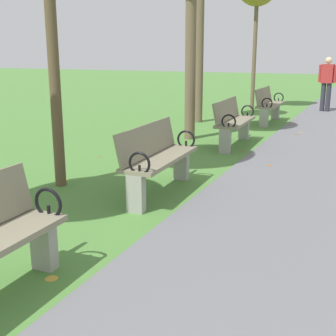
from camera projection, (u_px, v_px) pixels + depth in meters
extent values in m
cube|color=#99968E|center=(44.00, 244.00, 3.82)|extent=(0.20, 0.12, 0.45)
torus|color=black|center=(48.00, 203.00, 3.73)|extent=(0.27, 0.04, 0.27)
cylinder|color=black|center=(49.00, 212.00, 3.75)|extent=(0.03, 0.03, 0.12)
cube|color=gray|center=(161.00, 158.00, 5.78)|extent=(0.50, 1.62, 0.05)
cube|color=gray|center=(148.00, 140.00, 5.79)|extent=(0.18, 1.60, 0.40)
cube|color=#99968E|center=(136.00, 193.00, 5.18)|extent=(0.20, 0.13, 0.45)
cube|color=#99968E|center=(181.00, 164.00, 6.50)|extent=(0.20, 0.13, 0.45)
torus|color=black|center=(139.00, 163.00, 5.05)|extent=(0.27, 0.04, 0.27)
cylinder|color=black|center=(140.00, 170.00, 5.07)|extent=(0.03, 0.03, 0.12)
torus|color=black|center=(186.00, 140.00, 6.41)|extent=(0.27, 0.04, 0.27)
cylinder|color=black|center=(186.00, 145.00, 6.43)|extent=(0.03, 0.03, 0.12)
cube|color=gray|center=(236.00, 122.00, 8.77)|extent=(0.50, 1.62, 0.05)
cube|color=gray|center=(226.00, 110.00, 8.78)|extent=(0.18, 1.60, 0.40)
cube|color=#99968E|center=(225.00, 141.00, 8.17)|extent=(0.20, 0.13, 0.45)
cube|color=#99968E|center=(244.00, 129.00, 9.49)|extent=(0.20, 0.13, 0.45)
torus|color=black|center=(229.00, 122.00, 8.03)|extent=(0.27, 0.04, 0.27)
cylinder|color=black|center=(229.00, 126.00, 8.05)|extent=(0.03, 0.03, 0.12)
torus|color=black|center=(247.00, 111.00, 9.40)|extent=(0.27, 0.04, 0.27)
cylinder|color=black|center=(247.00, 115.00, 9.42)|extent=(0.03, 0.03, 0.12)
cube|color=gray|center=(271.00, 105.00, 11.58)|extent=(0.46, 1.61, 0.05)
cube|color=gray|center=(264.00, 96.00, 11.60)|extent=(0.14, 1.60, 0.40)
cube|color=#99968E|center=(264.00, 118.00, 10.99)|extent=(0.20, 0.12, 0.45)
cube|color=#99968E|center=(275.00, 111.00, 12.30)|extent=(0.20, 0.12, 0.45)
torus|color=black|center=(267.00, 103.00, 10.86)|extent=(0.27, 0.03, 0.27)
cylinder|color=black|center=(267.00, 107.00, 10.88)|extent=(0.03, 0.03, 0.12)
torus|color=black|center=(279.00, 98.00, 12.21)|extent=(0.27, 0.03, 0.27)
cylinder|color=black|center=(278.00, 101.00, 12.23)|extent=(0.03, 0.03, 0.12)
cylinder|color=brown|center=(53.00, 52.00, 5.83)|extent=(0.15, 0.15, 3.59)
cylinder|color=brown|center=(191.00, 55.00, 9.18)|extent=(0.22, 0.22, 3.47)
cylinder|color=brown|center=(200.00, 46.00, 11.42)|extent=(0.20, 0.20, 3.84)
cylinder|color=brown|center=(254.00, 55.00, 14.09)|extent=(0.12, 0.12, 3.40)
cylinder|color=#2D2D38|center=(323.00, 97.00, 13.82)|extent=(0.14, 0.14, 0.85)
cylinder|color=#2D2D38|center=(328.00, 97.00, 13.74)|extent=(0.14, 0.14, 0.85)
cube|color=#B22D2D|center=(328.00, 74.00, 13.60)|extent=(0.37, 0.26, 0.56)
sphere|color=beige|center=(329.00, 60.00, 13.50)|extent=(0.20, 0.20, 0.20)
cylinder|color=#B22D2D|center=(320.00, 73.00, 13.71)|extent=(0.09, 0.09, 0.52)
cylinder|color=#B22D2D|center=(335.00, 74.00, 13.49)|extent=(0.09, 0.09, 0.52)
cylinder|color=#AD6B23|center=(269.00, 165.00, 7.26)|extent=(0.10, 0.10, 0.00)
cylinder|color=#93511E|center=(99.00, 157.00, 7.94)|extent=(0.09, 0.09, 0.00)
cylinder|color=brown|center=(244.00, 151.00, 8.38)|extent=(0.13, 0.13, 0.00)
cylinder|color=brown|center=(234.00, 119.00, 12.41)|extent=(0.10, 0.10, 0.00)
cylinder|color=gold|center=(65.00, 180.00, 6.53)|extent=(0.09, 0.09, 0.00)
cylinder|color=#93511E|center=(24.00, 227.00, 4.77)|extent=(0.12, 0.12, 0.00)
cylinder|color=gold|center=(52.00, 278.00, 3.70)|extent=(0.11, 0.11, 0.00)
cylinder|color=brown|center=(142.00, 208.00, 5.35)|extent=(0.14, 0.14, 0.00)
cylinder|color=#93511E|center=(170.00, 143.00, 9.17)|extent=(0.08, 0.08, 0.00)
cylinder|color=gold|center=(291.00, 124.00, 11.35)|extent=(0.08, 0.08, 0.00)
cylinder|color=brown|center=(296.00, 134.00, 9.99)|extent=(0.11, 0.11, 0.00)
cylinder|color=gold|center=(301.00, 132.00, 10.21)|extent=(0.08, 0.08, 0.00)
cylinder|color=brown|center=(306.00, 113.00, 13.43)|extent=(0.10, 0.10, 0.00)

